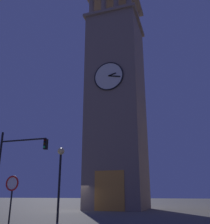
# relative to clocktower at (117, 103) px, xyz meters

# --- Properties ---
(ground_plane) EXTENTS (200.00, 200.00, 0.00)m
(ground_plane) POSITION_rel_clocktower_xyz_m (3.52, 4.42, -12.67)
(ground_plane) COLOR #56544F
(clocktower) EXTENTS (6.96, 7.15, 30.25)m
(clocktower) POSITION_rel_clocktower_xyz_m (0.00, 0.00, 0.00)
(clocktower) COLOR gray
(clocktower) RESTS_ON ground_plane
(traffic_signal_near) EXTENTS (4.06, 0.41, 6.17)m
(traffic_signal_near) POSITION_rel_clocktower_xyz_m (4.13, 13.60, -8.67)
(traffic_signal_near) COLOR black
(traffic_signal_near) RESTS_ON ground_plane
(street_lamp) EXTENTS (0.44, 0.44, 4.46)m
(street_lamp) POSITION_rel_clocktower_xyz_m (-0.37, 14.79, -9.50)
(street_lamp) COLOR black
(street_lamp) RESTS_ON ground_plane
(no_horn_sign) EXTENTS (0.78, 0.14, 2.53)m
(no_horn_sign) POSITION_rel_clocktower_xyz_m (0.70, 17.91, -10.71)
(no_horn_sign) COLOR black
(no_horn_sign) RESTS_ON ground_plane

